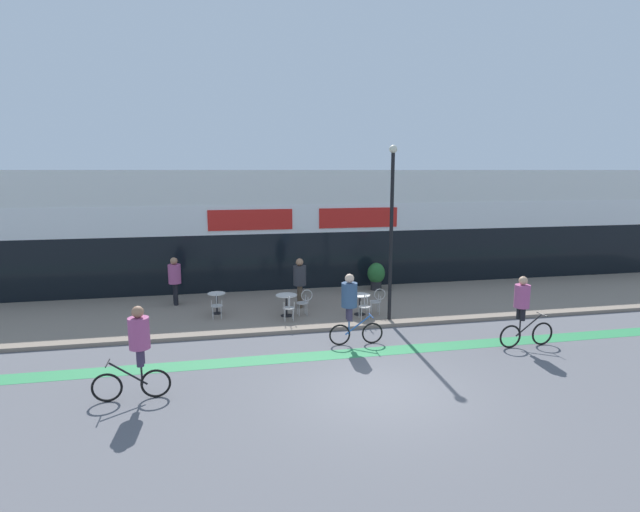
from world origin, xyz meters
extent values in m
plane|color=#5B5B60|center=(0.00, 0.00, 0.00)|extent=(120.00, 120.00, 0.00)
cube|color=gray|center=(0.00, 7.25, 0.06)|extent=(40.00, 5.50, 0.12)
cube|color=silver|center=(0.00, 12.00, 2.57)|extent=(40.00, 4.00, 5.13)
cube|color=black|center=(0.00, 10.03, 1.32)|extent=(38.80, 0.10, 2.40)
cube|color=white|center=(0.00, 10.05, 3.12)|extent=(39.20, 0.14, 1.20)
cube|color=red|center=(-2.29, 9.98, 3.12)|extent=(3.44, 0.08, 0.84)
cube|color=red|center=(2.29, 9.98, 3.12)|extent=(3.44, 0.08, 0.84)
cube|color=#2D844C|center=(0.00, 2.46, 0.00)|extent=(36.00, 0.70, 0.01)
cylinder|color=black|center=(-3.75, 6.88, 0.13)|extent=(0.34, 0.34, 0.02)
cylinder|color=black|center=(-3.75, 6.88, 0.48)|extent=(0.07, 0.07, 0.72)
cylinder|color=silver|center=(-3.75, 6.88, 0.85)|extent=(0.63, 0.63, 0.02)
cylinder|color=black|center=(-1.38, 6.10, 0.13)|extent=(0.41, 0.41, 0.02)
cylinder|color=black|center=(-1.38, 6.10, 0.48)|extent=(0.07, 0.07, 0.73)
cylinder|color=silver|center=(-1.38, 6.10, 0.86)|extent=(0.74, 0.74, 0.02)
cylinder|color=black|center=(1.17, 5.75, 0.13)|extent=(0.40, 0.40, 0.02)
cylinder|color=black|center=(1.17, 5.75, 0.47)|extent=(0.07, 0.07, 0.69)
cylinder|color=silver|center=(1.17, 5.75, 0.82)|extent=(0.73, 0.73, 0.02)
cylinder|color=#B7B2AD|center=(-3.75, 6.33, 0.56)|extent=(0.40, 0.40, 0.03)
cylinder|color=#B7B2AD|center=(-3.89, 6.47, 0.33)|extent=(0.03, 0.03, 0.42)
cylinder|color=#B7B2AD|center=(-3.61, 6.47, 0.33)|extent=(0.03, 0.03, 0.42)
cylinder|color=#B7B2AD|center=(-3.89, 6.19, 0.33)|extent=(0.03, 0.03, 0.42)
cylinder|color=#B7B2AD|center=(-3.61, 6.19, 0.33)|extent=(0.03, 0.03, 0.42)
torus|color=#B7B2AD|center=(-3.75, 6.16, 0.82)|extent=(0.03, 0.41, 0.41)
cylinder|color=#B7B2AD|center=(-3.92, 6.16, 0.68)|extent=(0.03, 0.03, 0.23)
cylinder|color=#B7B2AD|center=(-3.57, 6.16, 0.68)|extent=(0.03, 0.03, 0.23)
cylinder|color=#B7B2AD|center=(-1.38, 5.55, 0.56)|extent=(0.42, 0.42, 0.03)
cylinder|color=#B7B2AD|center=(-1.51, 5.70, 0.33)|extent=(0.03, 0.03, 0.42)
cylinder|color=#B7B2AD|center=(-1.23, 5.69, 0.33)|extent=(0.03, 0.03, 0.42)
cylinder|color=#B7B2AD|center=(-1.52, 5.42, 0.33)|extent=(0.03, 0.03, 0.42)
cylinder|color=#B7B2AD|center=(-1.24, 5.41, 0.33)|extent=(0.03, 0.03, 0.42)
torus|color=#B7B2AD|center=(-1.38, 5.38, 0.82)|extent=(0.04, 0.41, 0.41)
cylinder|color=#B7B2AD|center=(-1.55, 5.39, 0.68)|extent=(0.03, 0.03, 0.23)
cylinder|color=#B7B2AD|center=(-1.21, 5.38, 0.68)|extent=(0.03, 0.03, 0.23)
cylinder|color=#B7B2AD|center=(-0.83, 6.10, 0.56)|extent=(0.42, 0.42, 0.03)
cylinder|color=#B7B2AD|center=(-0.96, 5.96, 0.33)|extent=(0.03, 0.03, 0.42)
cylinder|color=#B7B2AD|center=(-0.97, 6.23, 0.33)|extent=(0.03, 0.03, 0.42)
cylinder|color=#B7B2AD|center=(-0.68, 5.97, 0.33)|extent=(0.03, 0.03, 0.42)
cylinder|color=#B7B2AD|center=(-0.69, 6.25, 0.33)|extent=(0.03, 0.03, 0.42)
torus|color=#B7B2AD|center=(-0.66, 6.11, 0.82)|extent=(0.41, 0.05, 0.41)
cylinder|color=#B7B2AD|center=(-0.64, 5.94, 0.68)|extent=(0.03, 0.03, 0.23)
cylinder|color=#B7B2AD|center=(-0.67, 6.29, 0.68)|extent=(0.03, 0.03, 0.23)
cylinder|color=#B7B2AD|center=(1.17, 5.20, 0.56)|extent=(0.41, 0.41, 0.03)
cylinder|color=#B7B2AD|center=(1.03, 5.34, 0.33)|extent=(0.03, 0.03, 0.42)
cylinder|color=#B7B2AD|center=(1.31, 5.34, 0.33)|extent=(0.03, 0.03, 0.42)
cylinder|color=#B7B2AD|center=(1.02, 5.06, 0.33)|extent=(0.03, 0.03, 0.42)
cylinder|color=#B7B2AD|center=(1.30, 5.06, 0.33)|extent=(0.03, 0.03, 0.42)
torus|color=#B7B2AD|center=(1.16, 5.03, 0.82)|extent=(0.03, 0.41, 0.41)
cylinder|color=#B7B2AD|center=(0.99, 5.03, 0.68)|extent=(0.03, 0.03, 0.23)
cylinder|color=#B7B2AD|center=(1.33, 5.03, 0.68)|extent=(0.03, 0.03, 0.23)
cylinder|color=#B7B2AD|center=(1.72, 5.75, 0.56)|extent=(0.45, 0.45, 0.03)
cylinder|color=#B7B2AD|center=(1.56, 5.63, 0.33)|extent=(0.03, 0.03, 0.42)
cylinder|color=#B7B2AD|center=(1.59, 5.91, 0.33)|extent=(0.03, 0.03, 0.42)
cylinder|color=#B7B2AD|center=(1.84, 5.59, 0.33)|extent=(0.03, 0.03, 0.42)
cylinder|color=#B7B2AD|center=(1.87, 5.87, 0.33)|extent=(0.03, 0.03, 0.42)
torus|color=#B7B2AD|center=(1.88, 5.73, 0.82)|extent=(0.41, 0.08, 0.41)
cylinder|color=#B7B2AD|center=(1.86, 5.56, 0.68)|extent=(0.03, 0.03, 0.23)
cylinder|color=#B7B2AD|center=(1.90, 5.90, 0.68)|extent=(0.03, 0.03, 0.23)
cylinder|color=#232326|center=(2.87, 9.18, 0.32)|extent=(0.46, 0.46, 0.40)
ellipsoid|color=#28662D|center=(2.87, 9.18, 0.83)|extent=(0.74, 0.74, 0.88)
cylinder|color=black|center=(1.99, 5.00, 2.92)|extent=(0.12, 0.12, 5.60)
sphere|color=beige|center=(1.99, 5.00, 5.79)|extent=(0.26, 0.26, 0.26)
torus|color=black|center=(5.70, 2.00, 0.35)|extent=(0.70, 0.09, 0.70)
torus|color=black|center=(4.62, 1.95, 0.35)|extent=(0.70, 0.09, 0.70)
cylinder|color=black|center=(5.21, 1.98, 0.65)|extent=(0.84, 0.08, 0.63)
cylinder|color=black|center=(4.92, 1.96, 0.59)|extent=(0.04, 0.04, 0.49)
cylinder|color=black|center=(5.64, 2.00, 0.94)|extent=(0.05, 0.48, 0.03)
cylinder|color=black|center=(4.92, 2.05, 1.02)|extent=(0.16, 0.16, 0.37)
cylinder|color=black|center=(4.92, 1.88, 1.02)|extent=(0.16, 0.16, 0.37)
cylinder|color=#A84C7F|center=(4.92, 1.96, 1.54)|extent=(0.45, 0.45, 0.67)
sphere|color=tan|center=(4.92, 1.96, 2.00)|extent=(0.25, 0.25, 0.25)
torus|color=black|center=(0.80, 3.14, 0.32)|extent=(0.64, 0.08, 0.64)
torus|color=black|center=(-0.19, 3.18, 0.32)|extent=(0.64, 0.08, 0.64)
cylinder|color=#23519E|center=(0.35, 3.16, 0.59)|extent=(0.77, 0.08, 0.58)
cylinder|color=#23519E|center=(0.09, 3.17, 0.54)|extent=(0.04, 0.04, 0.45)
cylinder|color=#23519E|center=(0.75, 3.14, 0.87)|extent=(0.05, 0.48, 0.03)
cylinder|color=#382D47|center=(0.09, 3.26, 0.97)|extent=(0.17, 0.17, 0.40)
cylinder|color=#382D47|center=(0.08, 3.08, 0.97)|extent=(0.17, 0.17, 0.40)
cylinder|color=#334C70|center=(0.09, 3.17, 1.52)|extent=(0.49, 0.49, 0.72)
sphere|color=beige|center=(0.09, 3.17, 2.02)|extent=(0.27, 0.27, 0.27)
torus|color=black|center=(-6.17, 0.67, 0.34)|extent=(0.68, 0.06, 0.67)
torus|color=black|center=(-5.12, 0.68, 0.34)|extent=(0.68, 0.06, 0.67)
cylinder|color=black|center=(-5.70, 0.67, 0.62)|extent=(0.81, 0.06, 0.61)
cylinder|color=black|center=(-5.42, 0.68, 0.57)|extent=(0.04, 0.04, 0.47)
cylinder|color=black|center=(-6.12, 0.67, 0.91)|extent=(0.03, 0.48, 0.03)
cylinder|color=#382D47|center=(-5.41, 0.59, 1.00)|extent=(0.16, 0.16, 0.39)
cylinder|color=#382D47|center=(-5.42, 0.77, 1.00)|extent=(0.16, 0.16, 0.39)
cylinder|color=#A84C7F|center=(-5.42, 0.68, 1.55)|extent=(0.47, 0.47, 0.71)
sphere|color=#9E7051|center=(-5.42, 0.68, 2.04)|extent=(0.27, 0.27, 0.27)
cylinder|color=black|center=(-5.28, 8.50, 0.53)|extent=(0.19, 0.19, 0.82)
cylinder|color=black|center=(-5.25, 8.33, 0.53)|extent=(0.19, 0.19, 0.82)
cylinder|color=#A84C7F|center=(-5.27, 8.41, 1.30)|extent=(0.55, 0.55, 0.72)
sphere|color=#9E7051|center=(-5.27, 8.41, 1.79)|extent=(0.27, 0.27, 0.27)
cylinder|color=#4C3D2D|center=(-0.74, 7.02, 0.54)|extent=(0.16, 0.16, 0.84)
cylinder|color=#4C3D2D|center=(-0.74, 7.20, 0.54)|extent=(0.16, 0.16, 0.84)
cylinder|color=#2D2D33|center=(-0.74, 7.11, 1.32)|extent=(0.47, 0.47, 0.73)
sphere|color=#9E7051|center=(-0.74, 7.11, 1.82)|extent=(0.27, 0.27, 0.27)
camera|label=1|loc=(-3.62, -10.54, 5.13)|focal=28.00mm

